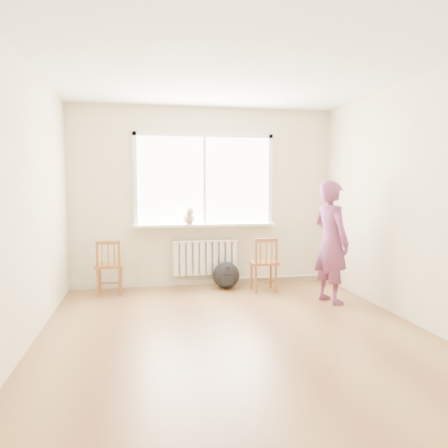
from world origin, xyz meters
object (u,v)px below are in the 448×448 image
backpack (226,275)px  person (331,242)px  cat (189,217)px  chair_left (109,267)px  chair_right (264,264)px

backpack → person: bearing=-39.6°
person → cat: bearing=40.3°
chair_left → person: bearing=162.7°
person → backpack: size_ratio=3.98×
person → cat: (-1.73, 1.15, 0.27)m
chair_left → cat: cat is taller
chair_right → person: person is taller
chair_right → backpack: 0.61m
cat → backpack: 1.02m
chair_left → cat: (1.14, 0.24, 0.67)m
person → cat: 2.09m
person → chair_right: bearing=27.8°
chair_right → cat: 1.31m
chair_left → cat: 1.34m
chair_right → backpack: size_ratio=1.96×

